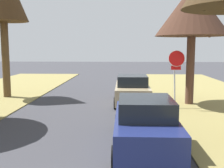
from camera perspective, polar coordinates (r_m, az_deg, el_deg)
stop_sign_far at (r=14.03m, az=13.02°, el=3.46°), size 0.81×0.71×2.91m
street_tree_right_mid_b at (r=15.62m, az=16.19°, el=14.14°), size 3.88×3.88×6.31m
parked_sedan_navy at (r=8.74m, az=6.78°, el=-8.20°), size 1.95×4.40×1.57m
parked_sedan_tan at (r=15.56m, az=4.16°, el=-1.27°), size 1.95×4.40×1.57m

